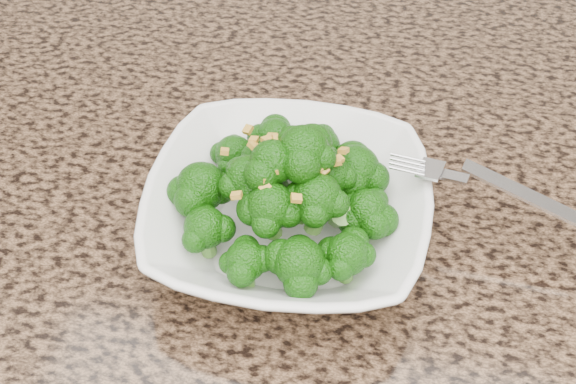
# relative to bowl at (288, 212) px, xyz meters

# --- Properties ---
(granite_counter) EXTENTS (1.64, 1.04, 0.03)m
(granite_counter) POSITION_rel_bowl_xyz_m (-0.10, 0.10, -0.04)
(granite_counter) COLOR brown
(granite_counter) RESTS_ON cabinet
(bowl) EXTENTS (0.23, 0.23, 0.05)m
(bowl) POSITION_rel_bowl_xyz_m (0.00, 0.00, 0.00)
(bowl) COLOR white
(bowl) RESTS_ON granite_counter
(broccoli_pile) EXTENTS (0.19, 0.19, 0.07)m
(broccoli_pile) POSITION_rel_bowl_xyz_m (0.00, 0.00, 0.06)
(broccoli_pile) COLOR #155509
(broccoli_pile) RESTS_ON bowl
(garlic_topping) EXTENTS (0.12, 0.12, 0.01)m
(garlic_topping) POSITION_rel_bowl_xyz_m (0.00, 0.00, 0.10)
(garlic_topping) COLOR gold
(garlic_topping) RESTS_ON broccoli_pile
(fork) EXTENTS (0.18, 0.07, 0.01)m
(fork) POSITION_rel_bowl_xyz_m (0.13, 0.03, 0.03)
(fork) COLOR silver
(fork) RESTS_ON bowl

